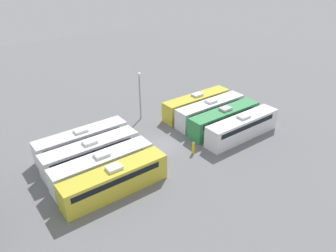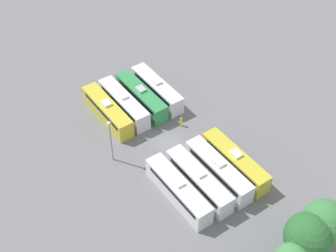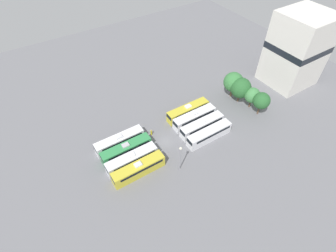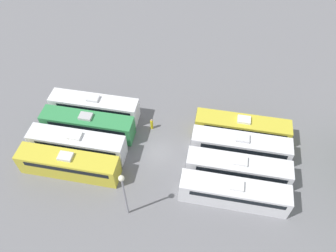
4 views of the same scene
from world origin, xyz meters
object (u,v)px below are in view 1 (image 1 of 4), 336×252
bus_0 (242,127)px  bus_1 (225,119)px  worker_person (193,148)px  light_pole (140,88)px  bus_4 (115,180)px  bus_7 (82,141)px  bus_6 (91,153)px  bus_3 (197,104)px  bus_2 (210,110)px  bus_5 (103,166)px

bus_0 → bus_1: bearing=3.1°
bus_0 → worker_person: 8.06m
light_pole → bus_4: bearing=138.5°
bus_1 → bus_7: same height
bus_0 → worker_person: size_ratio=6.90×
bus_4 → bus_0: bearing=-90.3°
bus_0 → bus_6: size_ratio=1.00×
bus_7 → worker_person: (-8.67, -11.12, -0.87)m
bus_3 → bus_4: same height
bus_2 → bus_7: size_ratio=1.00×
bus_1 → worker_person: size_ratio=6.90×
bus_7 → light_pole: 12.12m
bus_0 → bus_6: bearing=71.8°
bus_3 → bus_7: size_ratio=1.00×
worker_person → light_pole: 12.99m
bus_6 → light_pole: bearing=-59.1°
bus_7 → bus_1: bearing=-108.7°
bus_5 → bus_4: bearing=178.7°
bus_1 → bus_3: (6.19, -0.15, 0.00)m
bus_5 → bus_6: 3.31m
bus_2 → bus_5: 19.83m
bus_1 → bus_7: (6.41, 18.92, 0.00)m
bus_1 → bus_4: 19.64m
bus_0 → bus_4: (0.11, 19.57, 0.00)m
bus_3 → bus_6: size_ratio=1.00×
bus_0 → bus_6: 20.39m
bus_2 → bus_1: bearing=176.0°
bus_0 → bus_3: 9.36m
bus_4 → bus_5: same height
bus_0 → bus_6: same height
bus_2 → bus_3: same height
bus_3 → bus_6: 19.58m
bus_5 → light_pole: bearing=-48.7°
bus_4 → light_pole: size_ratio=1.59×
bus_0 → worker_person: bus_0 is taller
bus_6 → bus_7: bearing=-4.9°
bus_4 → bus_5: size_ratio=1.00×
bus_0 → worker_person: (0.90, 7.97, -0.87)m
bus_3 → bus_6: (-2.98, 19.35, 0.00)m
worker_person → bus_3: bearing=-43.2°
bus_7 → light_pole: (3.59, -11.07, 3.42)m
bus_1 → bus_4: (-3.06, 19.40, 0.00)m
bus_4 → bus_7: same height
bus_0 → bus_6: (6.38, 19.37, 0.00)m
worker_person → bus_4: bearing=93.9°
bus_5 → light_pole: (10.10, -11.48, 3.42)m
bus_0 → bus_1: 3.17m
bus_6 → bus_2: bearing=-90.1°
bus_4 → worker_person: (0.80, -11.61, -0.87)m
bus_2 → bus_6: same height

